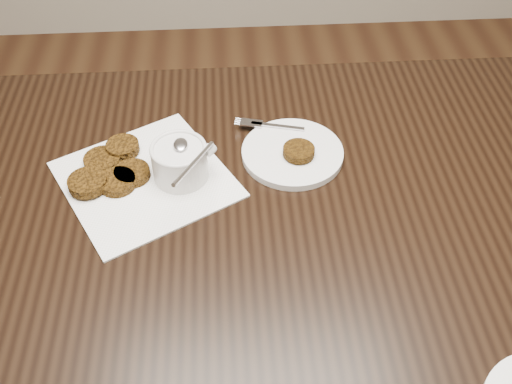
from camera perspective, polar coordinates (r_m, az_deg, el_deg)
table at (r=1.28m, az=2.78°, el=-14.04°), size 1.42×0.91×0.75m
napkin at (r=1.06m, az=-10.64°, el=1.23°), size 0.36×0.36×0.00m
sauce_ramekin at (r=1.01m, az=-7.58°, el=4.33°), size 0.16×0.16×0.13m
patty_cluster at (r=1.06m, az=-13.31°, el=1.99°), size 0.21×0.21×0.02m
plate_with_patty at (r=1.08m, az=3.56°, el=4.07°), size 0.23×0.23×0.03m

